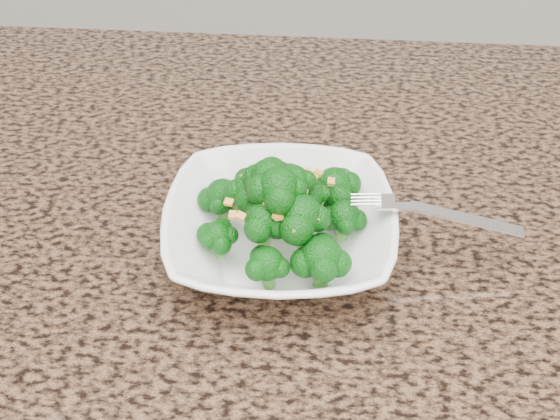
# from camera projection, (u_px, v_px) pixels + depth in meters

# --- Properties ---
(granite_counter) EXTENTS (1.64, 1.04, 0.03)m
(granite_counter) POSITION_uv_depth(u_px,v_px,m) (226.00, 324.00, 0.61)
(granite_counter) COLOR brown
(granite_counter) RESTS_ON cabinet
(bowl) EXTENTS (0.22, 0.22, 0.05)m
(bowl) POSITION_uv_depth(u_px,v_px,m) (280.00, 230.00, 0.64)
(bowl) COLOR white
(bowl) RESTS_ON granite_counter
(broccoli_pile) EXTENTS (0.18, 0.18, 0.06)m
(broccoli_pile) POSITION_uv_depth(u_px,v_px,m) (280.00, 180.00, 0.60)
(broccoli_pile) COLOR #09530B
(broccoli_pile) RESTS_ON bowl
(garlic_topping) EXTENTS (0.11, 0.11, 0.01)m
(garlic_topping) POSITION_uv_depth(u_px,v_px,m) (280.00, 146.00, 0.58)
(garlic_topping) COLOR gold
(garlic_topping) RESTS_ON broccoli_pile
(fork) EXTENTS (0.17, 0.03, 0.01)m
(fork) POSITION_uv_depth(u_px,v_px,m) (409.00, 207.00, 0.61)
(fork) COLOR silver
(fork) RESTS_ON bowl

